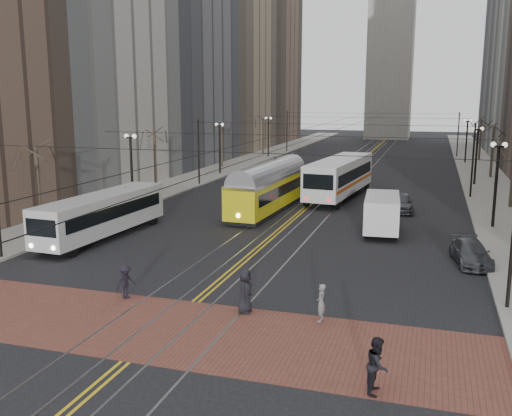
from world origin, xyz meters
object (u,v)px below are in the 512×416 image
Objects in this scene: sedan_parked at (471,253)px; pedestrian_a at (245,291)px; cargo_van at (382,215)px; pedestrian_b at (321,303)px; streetcar at (269,192)px; transit_bus at (103,216)px; rear_bus at (340,178)px; sedan_grey at (401,202)px; pedestrian_c at (377,365)px; pedestrian_d at (126,282)px.

pedestrian_a is (-9.34, -10.25, 0.33)m from sedan_parked.
cargo_van is 3.62× the size of pedestrian_b.
pedestrian_b is at bearing -65.79° from streetcar.
transit_bus is at bearing -120.98° from pedestrian_b.
streetcar is 8.36× the size of pedestrian_b.
sedan_parked is at bearing -33.71° from streetcar.
rear_bus reaches higher than streetcar.
streetcar is at bearing -113.36° from rear_bus.
pedestrian_a is (12.60, -9.42, -0.45)m from transit_bus.
sedan_grey is (0.82, 7.71, -0.51)m from cargo_van.
streetcar reaches higher than sedan_parked.
cargo_van is 3.17× the size of pedestrian_c.
sedan_parked is (21.95, 0.83, -0.78)m from transit_bus.
rear_bus reaches higher than pedestrian_b.
sedan_parked is 13.87m from pedestrian_a.
pedestrian_b is at bearing -100.58° from sedan_grey.
cargo_van is at bearing -7.56° from pedestrian_d.
rear_bus reaches higher than transit_bus.
cargo_van is 2.99× the size of pedestrian_a.
pedestrian_d is at bearing -125.53° from cargo_van.
pedestrian_d is (-11.44, 5.00, -0.11)m from pedestrian_c.
streetcar is 22.42m from pedestrian_b.
pedestrian_c is at bearing -94.47° from sedan_grey.
sedan_grey is at bearing 79.64° from cargo_van.
pedestrian_c is at bearing -132.28° from pedestrian_a.
rear_bus is at bearing -0.53° from pedestrian_a.
pedestrian_a is 7.71m from pedestrian_c.
sedan_grey is at bearing 18.71° from streetcar.
streetcar is (7.65, 11.46, 0.13)m from transit_bus.
streetcar is 10.32m from cargo_van.
pedestrian_c is 1.14× the size of pedestrian_d.
pedestrian_b is (3.18, 0.00, -0.16)m from pedestrian_a.
rear_bus reaches higher than cargo_van.
sedan_grey is 25.91m from pedestrian_d.
pedestrian_b is (-1.77, -23.68, 0.06)m from sedan_grey.
pedestrian_b is at bearing -91.85° from pedestrian_a.
transit_bus is 2.62× the size of sedan_grey.
transit_bus is 7.23× the size of pedestrian_b.
pedestrian_c is at bearing -73.19° from rear_bus.
pedestrian_c is (6.52, -33.58, -0.82)m from rear_bus.
pedestrian_c is at bearing -89.90° from pedestrian_d.
pedestrian_a is 5.58m from pedestrian_d.
cargo_van is 7.77m from sedan_grey.
pedestrian_d is (-0.62, -20.88, -0.73)m from streetcar.
rear_bus is 3.11× the size of sedan_parked.
sedan_grey is (17.55, 14.26, -0.67)m from transit_bus.
transit_bus reaches higher than sedan_grey.
rear_bus is 34.22m from pedestrian_c.
sedan_grey is 28.69m from pedestrian_c.
pedestrian_a reaches higher than pedestrian_b.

